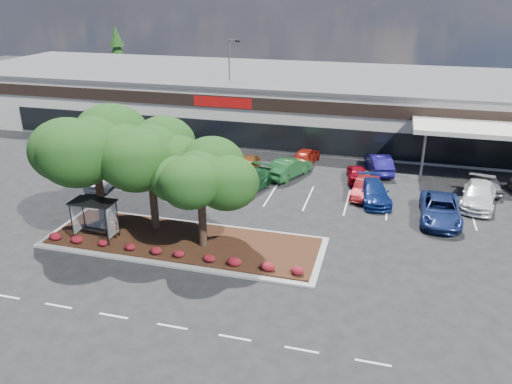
# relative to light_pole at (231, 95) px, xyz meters

# --- Properties ---
(ground) EXTENTS (160.00, 160.00, 0.00)m
(ground) POSITION_rel_light_pole_xyz_m (6.49, -27.99, -4.62)
(ground) COLOR black
(ground) RESTS_ON ground
(retail_store) EXTENTS (80.40, 25.20, 6.25)m
(retail_store) POSITION_rel_light_pole_xyz_m (6.56, 5.92, -1.47)
(retail_store) COLOR silver
(retail_store) RESTS_ON ground
(landscape_island) EXTENTS (18.00, 6.00, 0.26)m
(landscape_island) POSITION_rel_light_pole_xyz_m (4.49, -23.99, -4.50)
(landscape_island) COLOR #9B9A96
(landscape_island) RESTS_ON ground
(lane_markings) EXTENTS (33.12, 20.06, 0.01)m
(lane_markings) POSITION_rel_light_pole_xyz_m (6.35, -17.57, -4.62)
(lane_markings) COLOR silver
(lane_markings) RESTS_ON ground
(shrub_row) EXTENTS (17.00, 0.80, 0.50)m
(shrub_row) POSITION_rel_light_pole_xyz_m (4.49, -26.09, -4.11)
(shrub_row) COLOR maroon
(shrub_row) RESTS_ON landscape_island
(bus_shelter) EXTENTS (2.75, 1.55, 2.59)m
(bus_shelter) POSITION_rel_light_pole_xyz_m (-1.01, -25.04, -2.32)
(bus_shelter) COLOR black
(bus_shelter) RESTS_ON landscape_island
(island_tree_west) EXTENTS (7.20, 7.20, 7.89)m
(island_tree_west) POSITION_rel_light_pole_xyz_m (-1.51, -23.49, -0.42)
(island_tree_west) COLOR #1A3A0F
(island_tree_west) RESTS_ON landscape_island
(island_tree_mid) EXTENTS (6.60, 6.60, 7.32)m
(island_tree_mid) POSITION_rel_light_pole_xyz_m (1.99, -22.79, -0.70)
(island_tree_mid) COLOR #1A3A0F
(island_tree_mid) RESTS_ON landscape_island
(island_tree_east) EXTENTS (5.80, 5.80, 6.50)m
(island_tree_east) POSITION_rel_light_pole_xyz_m (5.99, -24.29, -1.11)
(island_tree_east) COLOR #1A3A0F
(island_tree_east) RESTS_ON landscape_island
(conifer_north_west) EXTENTS (4.40, 4.40, 10.00)m
(conifer_north_west) POSITION_rel_light_pole_xyz_m (-23.51, 18.01, 0.38)
(conifer_north_west) COLOR #1A3A0F
(conifer_north_west) RESTS_ON ground
(person_waiting) EXTENTS (0.78, 0.57, 1.96)m
(person_waiting) POSITION_rel_light_pole_xyz_m (-0.01, -24.87, -3.39)
(person_waiting) COLOR #594C47
(person_waiting) RESTS_ON landscape_island
(light_pole) EXTENTS (1.43, 0.53, 10.40)m
(light_pole) POSITION_rel_light_pole_xyz_m (0.00, 0.00, 0.00)
(light_pole) COLOR #9B9A96
(light_pole) RESTS_ON ground
(car_0) EXTENTS (2.15, 4.72, 1.57)m
(car_0) POSITION_rel_light_pole_xyz_m (-5.67, -16.40, -3.84)
(car_0) COLOR silver
(car_0) RESTS_ON ground
(car_1) EXTENTS (3.55, 5.21, 1.63)m
(car_1) POSITION_rel_light_pole_xyz_m (-0.99, -14.27, -3.81)
(car_1) COLOR #A2A8AD
(car_1) RESTS_ON ground
(car_2) EXTENTS (2.34, 4.32, 1.35)m
(car_2) POSITION_rel_light_pole_xyz_m (-2.51, -12.70, -3.95)
(car_2) COLOR #1F5730
(car_2) RESTS_ON ground
(car_3) EXTENTS (3.95, 6.33, 1.71)m
(car_3) POSITION_rel_light_pole_xyz_m (5.87, -14.59, -3.77)
(car_3) COLOR #1C522A
(car_3) RESTS_ON ground
(car_5) EXTENTS (2.12, 4.52, 1.43)m
(car_5) POSITION_rel_light_pole_xyz_m (15.20, -12.90, -3.91)
(car_5) COLOR maroon
(car_5) RESTS_ON ground
(car_6) EXTENTS (3.27, 5.51, 1.50)m
(car_6) POSITION_rel_light_pole_xyz_m (15.89, -13.65, -3.88)
(car_6) COLOR navy
(car_6) RESTS_ON ground
(car_7) EXTENTS (2.81, 5.92, 1.63)m
(car_7) POSITION_rel_light_pole_xyz_m (20.60, -15.99, -3.81)
(car_7) COLOR navy
(car_7) RESTS_ON ground
(car_8) EXTENTS (3.33, 5.98, 1.64)m
(car_8) POSITION_rel_light_pole_xyz_m (23.56, -12.39, -3.80)
(car_8) COLOR white
(car_8) RESTS_ON ground
(car_9) EXTENTS (3.10, 4.37, 1.38)m
(car_9) POSITION_rel_light_pole_xyz_m (-2.46, -5.81, -3.93)
(car_9) COLOR black
(car_9) RESTS_ON ground
(car_10) EXTENTS (4.30, 6.26, 1.68)m
(car_10) POSITION_rel_light_pole_xyz_m (-1.82, -10.24, -3.78)
(car_10) COLOR navy
(car_10) RESTS_ON ground
(car_11) EXTENTS (3.59, 5.97, 1.62)m
(car_11) POSITION_rel_light_pole_xyz_m (4.83, -10.28, -3.81)
(car_11) COLOR brown
(car_11) RESTS_ON ground
(car_12) EXTENTS (2.37, 4.73, 1.55)m
(car_12) POSITION_rel_light_pole_xyz_m (9.36, -6.57, -3.85)
(car_12) COLOR maroon
(car_12) RESTS_ON ground
(car_13) EXTENTS (3.57, 5.29, 1.65)m
(car_13) POSITION_rel_light_pole_xyz_m (8.54, -10.21, -3.80)
(car_13) COLOR #1E5727
(car_13) RESTS_ON ground
(car_14) EXTENTS (2.12, 4.13, 1.35)m
(car_14) POSITION_rel_light_pole_xyz_m (14.30, -9.65, -3.95)
(car_14) COLOR maroon
(car_14) RESTS_ON ground
(car_15) EXTENTS (2.91, 5.26, 1.64)m
(car_15) POSITION_rel_light_pole_xyz_m (16.00, -6.97, -3.80)
(car_15) COLOR navy
(car_15) RESTS_ON ground
(car_16) EXTENTS (1.91, 4.02, 1.33)m
(car_16) POSITION_rel_light_pole_xyz_m (24.68, -9.41, -3.96)
(car_16) COLOR slate
(car_16) RESTS_ON ground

